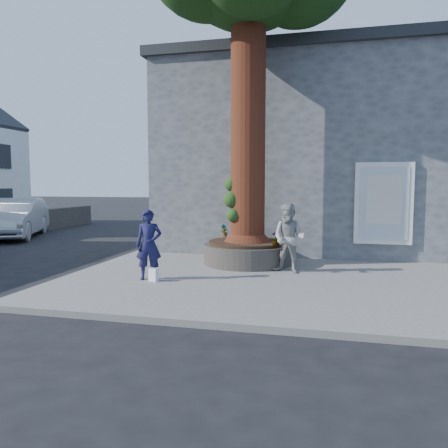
% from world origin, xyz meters
% --- Properties ---
extents(ground, '(120.00, 120.00, 0.00)m').
position_xyz_m(ground, '(0.00, 0.00, 0.00)').
color(ground, black).
rests_on(ground, ground).
extents(pavement, '(9.00, 8.00, 0.12)m').
position_xyz_m(pavement, '(1.50, 1.00, 0.06)').
color(pavement, slate).
rests_on(pavement, ground).
extents(yellow_line, '(0.10, 30.00, 0.01)m').
position_xyz_m(yellow_line, '(-3.05, 1.00, 0.00)').
color(yellow_line, yellow).
rests_on(yellow_line, ground).
extents(stone_shop, '(10.30, 8.30, 6.30)m').
position_xyz_m(stone_shop, '(2.50, 7.20, 3.16)').
color(stone_shop, '#55585A').
rests_on(stone_shop, ground).
extents(planter, '(2.30, 2.30, 0.60)m').
position_xyz_m(planter, '(0.80, 2.00, 0.41)').
color(planter, black).
rests_on(planter, pavement).
extents(man, '(0.64, 0.50, 1.55)m').
position_xyz_m(man, '(-0.95, -0.43, 0.89)').
color(man, '#16163D').
rests_on(man, pavement).
extents(woman, '(0.94, 0.83, 1.64)m').
position_xyz_m(woman, '(1.97, 1.06, 0.94)').
color(woman, '#999792').
rests_on(woman, pavement).
extents(shopping_bag, '(0.23, 0.18, 0.28)m').
position_xyz_m(shopping_bag, '(-0.79, -0.56, 0.26)').
color(shopping_bag, white).
rests_on(shopping_bag, pavement).
extents(car_silver, '(3.64, 5.23, 1.63)m').
position_xyz_m(car_silver, '(-9.80, 6.27, 0.82)').
color(car_silver, '#AAAEB2').
rests_on(car_silver, ground).
extents(plant_a, '(0.23, 0.22, 0.36)m').
position_xyz_m(plant_a, '(-0.05, 2.85, 0.90)').
color(plant_a, gray).
rests_on(plant_a, planter).
extents(plant_b, '(0.30, 0.30, 0.40)m').
position_xyz_m(plant_b, '(0.58, 2.64, 0.92)').
color(plant_b, gray).
rests_on(plant_b, planter).
extents(plant_c, '(0.20, 0.20, 0.35)m').
position_xyz_m(plant_c, '(1.65, 1.15, 0.90)').
color(plant_c, gray).
rests_on(plant_c, planter).
extents(plant_d, '(0.33, 0.34, 0.29)m').
position_xyz_m(plant_d, '(-0.01, 2.84, 0.87)').
color(plant_d, gray).
rests_on(plant_d, planter).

